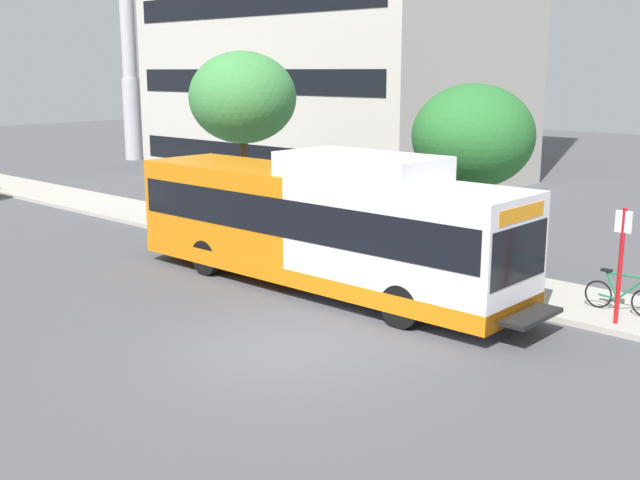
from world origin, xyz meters
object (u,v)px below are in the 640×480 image
at_px(bus_stop_sign_pole, 621,257).
at_px(street_tree_mid_block, 243,98).
at_px(street_tree_near_stop, 473,137).
at_px(transit_bus, 320,225).
at_px(bicycle_parked, 622,295).

height_order(bus_stop_sign_pole, street_tree_mid_block, street_tree_mid_block).
bearing_deg(street_tree_near_stop, transit_bus, 155.43).
xyz_separation_m(bicycle_parked, street_tree_near_stop, (1.35, 4.95, 3.28)).
xyz_separation_m(street_tree_near_stop, street_tree_mid_block, (-0.52, 8.90, 0.86)).
height_order(bus_stop_sign_pole, bicycle_parked, bus_stop_sign_pole).
height_order(transit_bus, bicycle_parked, transit_bus).
height_order(street_tree_near_stop, street_tree_mid_block, street_tree_mid_block).
relative_size(transit_bus, street_tree_near_stop, 2.38).
distance_m(bus_stop_sign_pole, bicycle_parked, 1.40).
height_order(bicycle_parked, street_tree_near_stop, street_tree_near_stop).
xyz_separation_m(bus_stop_sign_pole, street_tree_mid_block, (1.68, 14.07, 3.05)).
bearing_deg(bus_stop_sign_pole, street_tree_near_stop, 66.90).
relative_size(transit_bus, bicycle_parked, 6.96).
bearing_deg(bus_stop_sign_pole, street_tree_mid_block, 83.18).
distance_m(transit_bus, bus_stop_sign_pole, 7.37).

